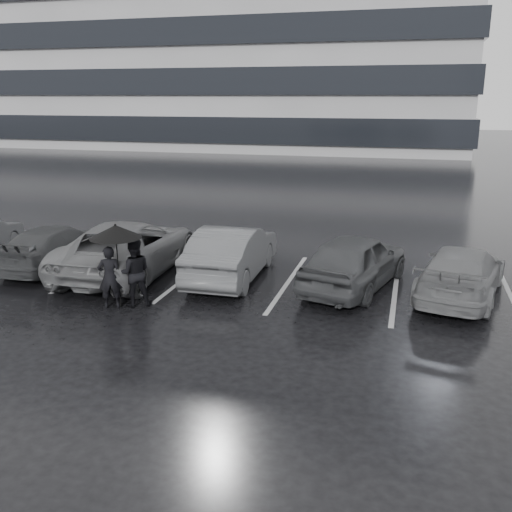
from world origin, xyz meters
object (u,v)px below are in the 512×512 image
at_px(car_east, 461,272).
at_px(pedestrian_right, 134,272).
at_px(car_main, 355,261).
at_px(car_west_a, 232,252).
at_px(car_west_b, 128,247).
at_px(car_west_c, 57,246).
at_px(pedestrian_left, 110,277).

bearing_deg(car_east, pedestrian_right, 31.66).
relative_size(car_main, car_east, 0.98).
height_order(car_west_a, car_west_b, car_west_b).
distance_m(car_west_c, pedestrian_left, 4.12).
distance_m(car_west_b, car_east, 8.86).
distance_m(car_west_a, car_west_b, 2.95).
height_order(car_main, car_west_c, car_main).
height_order(car_west_c, pedestrian_right, pedestrian_right).
height_order(car_east, pedestrian_right, pedestrian_right).
xyz_separation_m(car_west_a, pedestrian_right, (-1.58, -2.64, 0.09)).
xyz_separation_m(car_main, car_west_a, (-3.31, -0.02, 0.00)).
height_order(car_east, pedestrian_left, pedestrian_left).
distance_m(car_west_b, pedestrian_right, 2.66).
bearing_deg(pedestrian_left, car_main, -174.94).
xyz_separation_m(car_east, pedestrian_right, (-7.49, -2.66, 0.18)).
bearing_deg(car_west_a, pedestrian_left, 53.96).
bearing_deg(car_west_b, pedestrian_right, 118.47).
height_order(car_west_b, car_west_c, car_west_b).
relative_size(car_west_c, pedestrian_left, 2.81).
distance_m(car_east, pedestrian_right, 7.96).
distance_m(car_west_b, car_west_c, 2.30).
xyz_separation_m(car_main, car_west_b, (-6.24, -0.37, 0.02)).
bearing_deg(car_main, pedestrian_right, 43.62).
height_order(car_west_b, pedestrian_right, pedestrian_right).
xyz_separation_m(car_west_a, car_west_c, (-5.22, -0.33, -0.12)).
height_order(car_west_a, car_east, car_west_a).
distance_m(car_main, car_east, 2.61).
bearing_deg(car_west_a, car_west_b, 5.52).
distance_m(car_west_b, pedestrian_left, 2.74).
distance_m(car_main, car_west_b, 6.25).
distance_m(pedestrian_left, pedestrian_right, 0.56).
xyz_separation_m(car_west_c, pedestrian_left, (3.18, -2.61, 0.14)).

